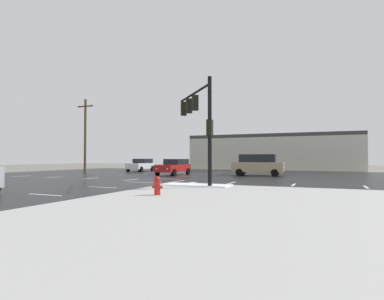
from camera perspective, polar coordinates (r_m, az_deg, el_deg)
name	(u,v)px	position (r m, az deg, el deg)	size (l,w,h in m)	color
ground_plane	(154,181)	(23.82, -6.91, -5.55)	(120.00, 120.00, 0.00)	slate
road_asphalt	(154,181)	(23.82, -6.91, -5.52)	(44.00, 44.00, 0.02)	black
sidewalk_corner	(334,223)	(8.79, 24.39, -12.05)	(18.00, 18.00, 0.14)	#B2B2AD
snow_strip_curbside	(196,185)	(18.03, 0.65, -6.34)	(4.00, 1.60, 0.06)	white
lane_markings	(159,182)	(22.03, -5.96, -5.82)	(36.15, 36.15, 0.01)	silver
traffic_signal_mast	(199,115)	(18.98, 1.21, 6.42)	(3.82, 4.41, 6.02)	black
fire_hydrant	(157,185)	(13.47, -6.29, -6.42)	(0.48, 0.26, 0.79)	red
strip_building_background	(274,152)	(48.49, 14.58, -0.40)	(23.90, 8.00, 5.11)	beige
sedan_red	(174,166)	(31.37, -3.26, -3.01)	(2.13, 4.58, 1.58)	#B21919
suv_tan	(258,164)	(30.89, 11.86, -2.56)	(4.93, 2.40, 2.03)	tan
sedan_white	(141,165)	(40.41, -9.22, -2.64)	(2.32, 4.65, 1.58)	white
utility_pole_far	(85,134)	(38.39, -18.80, 2.74)	(2.20, 0.28, 8.50)	brown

